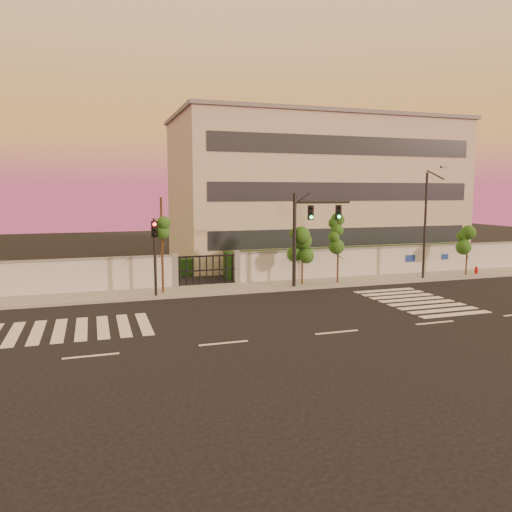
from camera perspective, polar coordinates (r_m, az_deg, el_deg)
name	(u,v)px	position (r m, az deg, el deg)	size (l,w,h in m)	color
ground	(337,332)	(21.85, 9.22, -8.61)	(120.00, 120.00, 0.00)	black
sidewalk	(259,287)	(31.26, 0.34, -3.54)	(60.00, 3.00, 0.15)	gray
perimeter_wall	(253,268)	(32.53, -0.33, -1.33)	(60.00, 0.36, 2.20)	#B2B5BA
hedge_row	(256,265)	(35.47, -0.05, -1.02)	(41.00, 4.25, 1.80)	#103713
institutional_building	(314,190)	(44.73, 6.66, 7.51)	(24.40, 12.40, 12.25)	beige
road_markings	(272,315)	(24.55, 1.85, -6.71)	(57.00, 7.62, 0.02)	silver
street_tree_c	(162,224)	(29.12, -10.71, 3.66)	(1.64, 1.30, 5.67)	#382314
street_tree_d	(303,245)	(31.63, 5.35, 1.25)	(1.38, 1.10, 3.57)	#382314
street_tree_e	(339,233)	(32.37, 9.42, 2.58)	(1.38, 1.10, 4.54)	#382314
street_tree_f	(468,240)	(38.13, 23.03, 1.64)	(1.36, 1.08, 3.50)	#382314
traffic_signal_main	(306,229)	(30.94, 5.71, 3.14)	(3.72, 0.64, 5.90)	black
traffic_signal_secondary	(155,248)	(28.42, -11.49, 0.92)	(0.35, 0.34, 4.52)	black
streetlight_east	(427,220)	(35.34, 18.93, 3.92)	(0.45, 1.83, 7.60)	black
fire_hydrant	(476,271)	(39.09, 23.86, -1.58)	(0.27, 0.26, 0.68)	#A90B0B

